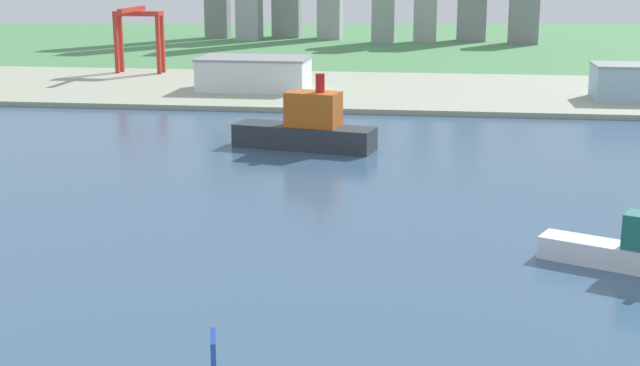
# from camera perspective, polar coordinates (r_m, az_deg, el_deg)

# --- Properties ---
(ground_plane) EXTENTS (2400.00, 2400.00, 0.00)m
(ground_plane) POSITION_cam_1_polar(r_m,az_deg,el_deg) (285.70, 1.97, 0.40)
(ground_plane) COLOR #4A8450
(water_bay) EXTENTS (840.00, 360.00, 0.15)m
(water_bay) POSITION_cam_1_polar(r_m,az_deg,el_deg) (228.14, 0.43, -3.08)
(water_bay) COLOR #385675
(water_bay) RESTS_ON ground
(industrial_pier) EXTENTS (840.00, 140.00, 2.50)m
(industrial_pier) POSITION_cam_1_polar(r_m,az_deg,el_deg) (471.78, 4.33, 5.92)
(industrial_pier) COLOR #9CA48D
(industrial_pier) RESTS_ON ground
(container_barge) EXTENTS (54.25, 24.60, 27.86)m
(container_barge) POSITION_cam_1_polar(r_m,az_deg,el_deg) (327.13, -0.84, 3.54)
(container_barge) COLOR #2D3338
(container_barge) RESTS_ON water_bay
(port_crane_red) EXTENTS (28.22, 41.40, 39.16)m
(port_crane_red) POSITION_cam_1_polar(r_m,az_deg,el_deg) (544.32, -11.61, 9.91)
(port_crane_red) COLOR #B72D23
(port_crane_red) RESTS_ON industrial_pier
(warehouse_main) EXTENTS (56.52, 34.86, 16.73)m
(warehouse_main) POSITION_cam_1_polar(r_m,az_deg,el_deg) (467.25, -4.22, 7.03)
(warehouse_main) COLOR white
(warehouse_main) RESTS_ON industrial_pier
(warehouse_annex) EXTENTS (38.65, 26.94, 17.04)m
(warehouse_annex) POSITION_cam_1_polar(r_m,az_deg,el_deg) (456.34, 19.45, 6.13)
(warehouse_annex) COLOR #99BCD1
(warehouse_annex) RESTS_ON industrial_pier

